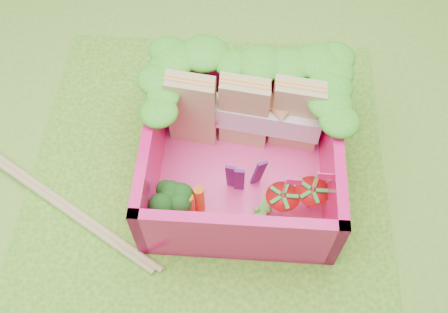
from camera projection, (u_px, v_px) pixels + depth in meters
name	position (u px, v px, depth m)	size (l,w,h in m)	color
ground	(209.00, 168.00, 3.74)	(14.00, 14.00, 0.00)	#6CB432
placemat	(209.00, 167.00, 3.73)	(2.60, 2.60, 0.03)	#4F9E23
bento_floor	(240.00, 174.00, 3.65)	(1.30, 1.30, 0.05)	#FF4193
bento_box	(241.00, 155.00, 3.44)	(1.30, 1.30, 0.55)	#F7146C
lettuce_ruffle	(246.00, 72.00, 3.41)	(1.43, 0.83, 0.11)	#249A1C
sandwich_stack	(244.00, 112.00, 3.55)	(1.12, 0.32, 0.61)	tan
broccoli	(170.00, 200.00, 3.31)	(0.33, 0.33, 0.25)	#5B8D44
carrot_sticks	(195.00, 202.00, 3.36)	(0.14, 0.11, 0.27)	#FA5F15
purple_wedges	(243.00, 176.00, 3.39)	(0.26, 0.10, 0.38)	#4F1A5B
strawberry_left	(281.00, 204.00, 3.36)	(0.23, 0.23, 0.47)	red
strawberry_right	(310.00, 198.00, 3.38)	(0.23, 0.23, 0.47)	red
snap_peas	(287.00, 197.00, 3.49)	(0.59, 0.49, 0.05)	green
chopsticks	(48.00, 195.00, 3.56)	(1.79, 1.08, 0.04)	#D8BF76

